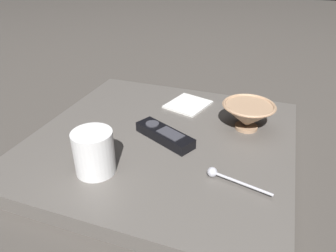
% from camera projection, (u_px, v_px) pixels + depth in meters
% --- Properties ---
extents(ground_plane, '(6.00, 6.00, 0.00)m').
position_uv_depth(ground_plane, '(162.00, 149.00, 0.84)').
color(ground_plane, '#47423D').
extents(table, '(0.64, 0.66, 0.04)m').
position_uv_depth(table, '(162.00, 143.00, 0.83)').
color(table, '#5B5651').
rests_on(table, ground).
extents(cereal_bowl, '(0.14, 0.14, 0.07)m').
position_uv_depth(cereal_bowl, '(248.00, 115.00, 0.84)').
color(cereal_bowl, tan).
rests_on(cereal_bowl, table).
extents(coffee_mug, '(0.09, 0.09, 0.10)m').
position_uv_depth(coffee_mug, '(94.00, 152.00, 0.68)').
color(coffee_mug, white).
rests_on(coffee_mug, table).
extents(teaspoon, '(0.05, 0.14, 0.02)m').
position_uv_depth(teaspoon, '(221.00, 175.00, 0.67)').
color(teaspoon, silver).
rests_on(teaspoon, table).
extents(tv_remote_near, '(0.12, 0.17, 0.03)m').
position_uv_depth(tv_remote_near, '(165.00, 135.00, 0.81)').
color(tv_remote_near, black).
rests_on(tv_remote_near, table).
extents(folded_napkin, '(0.15, 0.14, 0.01)m').
position_uv_depth(folded_napkin, '(188.00, 104.00, 0.98)').
color(folded_napkin, white).
rests_on(folded_napkin, table).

